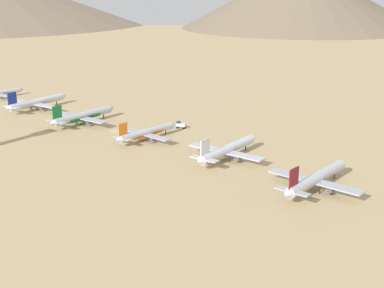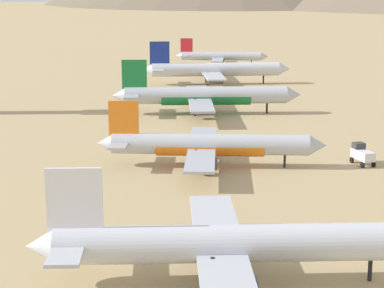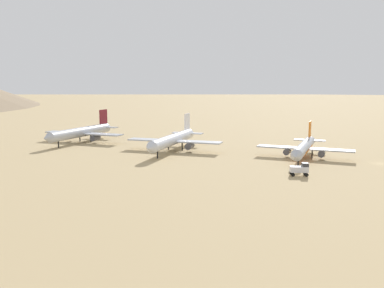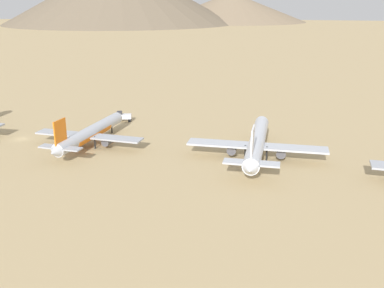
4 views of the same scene
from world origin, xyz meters
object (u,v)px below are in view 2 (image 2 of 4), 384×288
parked_jet_5 (220,56)px  service_truck (362,154)px  parked_jet_3 (204,96)px  parked_jet_4 (214,70)px  parked_jet_1 (231,244)px  parked_jet_2 (208,145)px

parked_jet_5 → service_truck: (16.94, -152.25, -1.52)m
parked_jet_3 → parked_jet_4: parked_jet_4 is taller
parked_jet_4 → service_truck: 104.23m
parked_jet_1 → parked_jet_2: bearing=90.2°
parked_jet_1 → parked_jet_3: parked_jet_3 is taller
parked_jet_2 → service_truck: parked_jet_2 is taller
parked_jet_1 → parked_jet_5: (11.86, 203.61, -1.09)m
parked_jet_2 → parked_jet_3: size_ratio=0.88×
parked_jet_2 → parked_jet_3: bearing=88.4°
parked_jet_3 → parked_jet_1: bearing=-90.7°
parked_jet_3 → service_truck: (27.55, -50.74, -2.60)m
parked_jet_1 → parked_jet_2: (-0.21, 50.71, -0.60)m
parked_jet_2 → parked_jet_3: (1.45, 51.38, 0.58)m
parked_jet_2 → parked_jet_5: bearing=85.5°
parked_jet_4 → service_truck: size_ratio=8.72×
parked_jet_1 → parked_jet_4: bearing=87.5°
parked_jet_1 → parked_jet_5: bearing=86.7°
parked_jet_3 → parked_jet_4: size_ratio=0.99×
parked_jet_4 → parked_jet_5: bearing=84.0°
parked_jet_4 → parked_jet_5: 50.74m
parked_jet_2 → parked_jet_5: parked_jet_2 is taller
parked_jet_2 → parked_jet_5: size_ratio=1.15×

